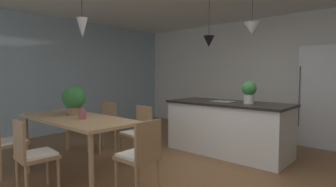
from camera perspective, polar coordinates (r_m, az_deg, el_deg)
name	(u,v)px	position (r m, az deg, el deg)	size (l,w,h in m)	color
ground_plane	(203,177)	(3.81, 7.45, -17.41)	(10.00, 8.40, 0.04)	brown
wall_back_kitchen	(285,76)	(6.51, 23.86, 3.46)	(10.00, 0.12, 2.70)	white
window_wall_left_glazing	(58,76)	(6.72, -22.54, 3.50)	(0.06, 8.40, 2.70)	#9EB7C6
dining_table	(76,122)	(4.13, -19.19, -5.80)	(2.03, 0.85, 0.75)	tan
chair_far_left	(104,124)	(4.97, -13.69, -6.50)	(0.42, 0.42, 0.87)	#A87F56
chair_kitchen_end	(140,154)	(3.08, -5.99, -12.90)	(0.40, 0.40, 0.87)	#A87F56
chair_near_left	(5,141)	(4.28, -31.66, -8.66)	(0.41, 0.41, 0.87)	#A87F56
chair_far_right	(138,132)	(4.26, -6.52, -8.16)	(0.43, 0.43, 0.87)	#A87F56
chair_near_right	(33,154)	(3.44, -27.16, -11.48)	(0.43, 0.43, 0.87)	#A87F56
kitchen_island	(228,127)	(4.78, 12.74, -7.06)	(2.10, 0.91, 0.91)	white
refrigerator	(322,96)	(5.93, 30.21, -0.51)	(0.71, 0.67, 1.92)	silver
pendant_over_table	(82,28)	(4.07, -17.99, 13.35)	(0.16, 0.16, 0.80)	black
pendant_over_island_main	(209,41)	(4.94, 8.79, 11.06)	(0.20, 0.20, 0.82)	black
pendant_over_island_aux	(252,28)	(4.58, 17.66, 13.20)	(0.26, 0.26, 0.68)	black
potted_plant_on_island	(249,91)	(4.53, 17.06, 0.54)	(0.24, 0.24, 0.37)	beige
potted_plant_on_table	(74,99)	(4.35, -19.59, -1.13)	(0.35, 0.35, 0.45)	#8C664C
vase_on_dining_table	(83,114)	(3.92, -17.94, -4.20)	(0.10, 0.10, 0.15)	#994C51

